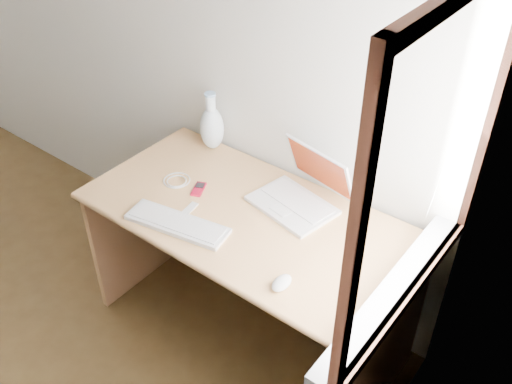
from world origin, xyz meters
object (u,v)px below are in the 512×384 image
Objects in this scene: desk at (260,241)px; laptop at (299,191)px; external_keyboard at (177,224)px; vase at (212,126)px.

desk is 0.31m from laptop.
vase reaches higher than external_keyboard.
laptop reaches higher than desk.
external_keyboard reaches higher than desk.
laptop is 1.31× the size of vase.
vase is at bearing -178.88° from laptop.
laptop reaches higher than external_keyboard.
desk is at bearing 49.59° from external_keyboard.
vase is at bearing 154.77° from desk.
external_keyboard is 1.54× the size of vase.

